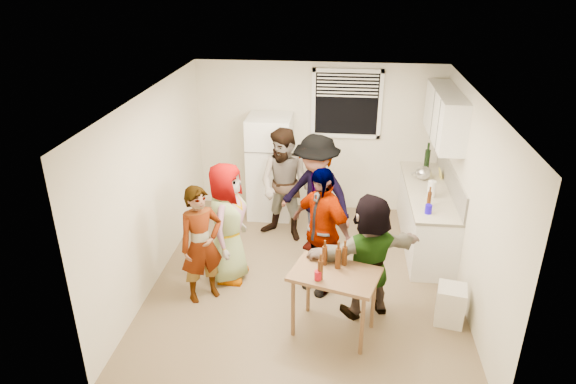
# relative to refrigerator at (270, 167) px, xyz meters

# --- Properties ---
(room) EXTENTS (4.00, 4.50, 2.50)m
(room) POSITION_rel_refrigerator_xyz_m (0.75, -1.88, -0.85)
(room) COLOR silver
(room) RESTS_ON ground
(window) EXTENTS (1.12, 0.10, 1.06)m
(window) POSITION_rel_refrigerator_xyz_m (1.20, 0.33, 1.00)
(window) COLOR white
(window) RESTS_ON room
(refrigerator) EXTENTS (0.70, 0.70, 1.70)m
(refrigerator) POSITION_rel_refrigerator_xyz_m (0.00, 0.00, 0.00)
(refrigerator) COLOR white
(refrigerator) RESTS_ON ground
(counter_lower) EXTENTS (0.60, 2.20, 0.86)m
(counter_lower) POSITION_rel_refrigerator_xyz_m (2.45, -0.73, -0.42)
(counter_lower) COLOR white
(counter_lower) RESTS_ON ground
(countertop) EXTENTS (0.64, 2.22, 0.04)m
(countertop) POSITION_rel_refrigerator_xyz_m (2.45, -0.73, 0.03)
(countertop) COLOR beige
(countertop) RESTS_ON counter_lower
(backsplash) EXTENTS (0.03, 2.20, 0.36)m
(backsplash) POSITION_rel_refrigerator_xyz_m (2.74, -0.73, 0.23)
(backsplash) COLOR beige
(backsplash) RESTS_ON countertop
(upper_cabinets) EXTENTS (0.34, 1.60, 0.70)m
(upper_cabinets) POSITION_rel_refrigerator_xyz_m (2.58, -0.53, 1.10)
(upper_cabinets) COLOR white
(upper_cabinets) RESTS_ON room
(kettle) EXTENTS (0.30, 0.26, 0.22)m
(kettle) POSITION_rel_refrigerator_xyz_m (2.40, -0.38, 0.05)
(kettle) COLOR silver
(kettle) RESTS_ON countertop
(paper_towel) EXTENTS (0.11, 0.11, 0.24)m
(paper_towel) POSITION_rel_refrigerator_xyz_m (2.43, -1.02, 0.05)
(paper_towel) COLOR white
(paper_towel) RESTS_ON countertop
(wine_bottle) EXTENTS (0.09, 0.09, 0.34)m
(wine_bottle) POSITION_rel_refrigerator_xyz_m (2.50, 0.02, 0.05)
(wine_bottle) COLOR black
(wine_bottle) RESTS_ON countertop
(beer_bottle_counter) EXTENTS (0.06, 0.06, 0.22)m
(beer_bottle_counter) POSITION_rel_refrigerator_xyz_m (2.35, -1.36, 0.05)
(beer_bottle_counter) COLOR #47230C
(beer_bottle_counter) RESTS_ON countertop
(blue_cup) EXTENTS (0.09, 0.09, 0.12)m
(blue_cup) POSITION_rel_refrigerator_xyz_m (2.32, -1.55, 0.05)
(blue_cup) COLOR #1704D9
(blue_cup) RESTS_ON countertop
(picture_frame) EXTENTS (0.02, 0.17, 0.14)m
(picture_frame) POSITION_rel_refrigerator_xyz_m (2.67, -0.29, 0.12)
(picture_frame) COLOR #E8D553
(picture_frame) RESTS_ON countertop
(trash_bin) EXTENTS (0.38, 0.38, 0.48)m
(trash_bin) POSITION_rel_refrigerator_xyz_m (2.51, -2.62, -0.60)
(trash_bin) COLOR silver
(trash_bin) RESTS_ON ground
(serving_table) EXTENTS (1.09, 0.88, 0.80)m
(serving_table) POSITION_rel_refrigerator_xyz_m (1.14, -2.94, -0.85)
(serving_table) COLOR brown
(serving_table) RESTS_ON ground
(beer_bottle_table) EXTENTS (0.06, 0.06, 0.25)m
(beer_bottle_table) POSITION_rel_refrigerator_xyz_m (1.17, -2.84, -0.05)
(beer_bottle_table) COLOR #47230C
(beer_bottle_table) RESTS_ON serving_table
(red_cup) EXTENTS (0.08, 0.08, 0.11)m
(red_cup) POSITION_rel_refrigerator_xyz_m (0.96, -3.10, -0.05)
(red_cup) COLOR #AE0C19
(red_cup) RESTS_ON serving_table
(guest_grey) EXTENTS (1.73, 0.97, 0.53)m
(guest_grey) POSITION_rel_refrigerator_xyz_m (-0.28, -1.98, -0.85)
(guest_grey) COLOR gray
(guest_grey) RESTS_ON ground
(guest_stripe) EXTENTS (1.39, 1.54, 0.37)m
(guest_stripe) POSITION_rel_refrigerator_xyz_m (-0.51, -2.44, -0.85)
(guest_stripe) COLOR #141933
(guest_stripe) RESTS_ON ground
(guest_back_left) EXTENTS (1.41, 1.93, 0.66)m
(guest_back_left) POSITION_rel_refrigerator_xyz_m (0.34, -0.79, -0.85)
(guest_back_left) COLOR brown
(guest_back_left) RESTS_ON ground
(guest_back_right) EXTENTS (1.91, 2.13, 0.66)m
(guest_back_right) POSITION_rel_refrigerator_xyz_m (0.82, -1.13, -0.85)
(guest_back_right) COLOR #444549
(guest_back_right) RESTS_ON ground
(guest_black) EXTENTS (1.88, 1.92, 0.41)m
(guest_black) POSITION_rel_refrigerator_xyz_m (0.94, -2.08, -0.85)
(guest_black) COLOR black
(guest_black) RESTS_ON ground
(guest_orange) EXTENTS (1.95, 2.01, 0.46)m
(guest_orange) POSITION_rel_refrigerator_xyz_m (1.53, -2.53, -0.85)
(guest_orange) COLOR #BA6C3C
(guest_orange) RESTS_ON ground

